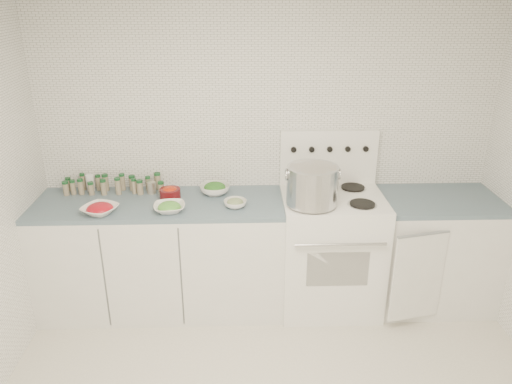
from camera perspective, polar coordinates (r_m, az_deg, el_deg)
name	(u,v)px	position (r m, az deg, el deg)	size (l,w,h in m)	color
room_walls	(284,173)	(2.39, 3.27, 2.18)	(3.54, 3.04, 2.52)	white
counter_left	(163,255)	(3.98, -10.61, -7.07)	(1.85, 0.62, 0.90)	white
stove	(330,247)	(3.96, 8.44, -6.27)	(0.76, 0.70, 1.36)	white
counter_right	(433,251)	(4.21, 19.57, -6.35)	(0.89, 0.72, 0.90)	white
stock_pot	(312,184)	(3.54, 6.45, 0.94)	(0.38, 0.36, 0.28)	silver
bowl_tomato	(100,209)	(3.67, -17.42, -1.89)	(0.31, 0.31, 0.08)	white
bowl_snowpea	(169,207)	(3.59, -9.87, -1.73)	(0.25, 0.25, 0.07)	white
bowl_broccoli	(215,188)	(3.85, -4.73, 0.41)	(0.27, 0.27, 0.09)	white
bowl_zucchini	(235,203)	(3.62, -2.39, -1.27)	(0.20, 0.20, 0.07)	white
bowl_pepper	(170,193)	(3.80, -9.80, -0.08)	(0.16, 0.16, 0.10)	#550E12
salt_canister	(90,183)	(4.10, -18.41, 0.99)	(0.06, 0.06, 0.13)	white
tin_can	(151,188)	(3.93, -11.87, 0.50)	(0.07, 0.07, 0.09)	#B4A998
spice_cluster	(113,185)	(4.02, -16.04, 0.80)	(0.78, 0.16, 0.14)	gray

